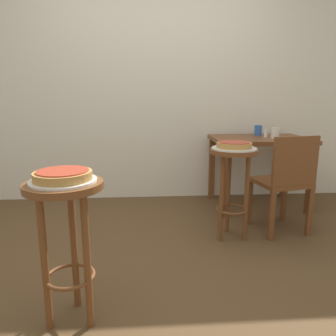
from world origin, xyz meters
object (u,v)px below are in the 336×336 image
(pizza_foreground, at_px, (63,175))
(serving_plate_middle, at_px, (234,148))
(stool_foreground, at_px, (66,221))
(wooden_chair, at_px, (285,180))
(cup_near_edge, at_px, (275,133))
(condiment_shaker, at_px, (266,133))
(dining_table, at_px, (259,149))
(serving_plate_foreground, at_px, (63,181))
(cup_far_edge, at_px, (258,130))
(pizza_middle, at_px, (234,145))
(stool_middle, at_px, (233,174))

(pizza_foreground, height_order, serving_plate_middle, pizza_foreground)
(stool_foreground, relative_size, wooden_chair, 0.88)
(cup_near_edge, distance_m, condiment_shaker, 0.11)
(serving_plate_middle, height_order, cup_near_edge, cup_near_edge)
(stool_foreground, relative_size, serving_plate_middle, 2.11)
(pizza_foreground, xyz_separation_m, dining_table, (1.58, 1.72, -0.16))
(stool_foreground, relative_size, serving_plate_foreground, 2.36)
(serving_plate_foreground, bearing_deg, wooden_chair, 32.87)
(cup_far_edge, height_order, wooden_chair, cup_far_edge)
(dining_table, distance_m, wooden_chair, 0.72)
(pizza_middle, xyz_separation_m, condiment_shaker, (0.56, 0.79, -0.00))
(serving_plate_foreground, bearing_deg, stool_middle, 40.65)
(cup_far_edge, bearing_deg, dining_table, -103.15)
(pizza_foreground, distance_m, condiment_shaker, 2.39)
(pizza_foreground, relative_size, pizza_middle, 1.00)
(pizza_foreground, relative_size, cup_far_edge, 2.47)
(serving_plate_foreground, distance_m, wooden_chair, 1.88)
(serving_plate_middle, distance_m, condiment_shaker, 0.97)
(stool_foreground, xyz_separation_m, dining_table, (1.58, 1.72, 0.07))
(pizza_middle, relative_size, condiment_shaker, 3.55)
(pizza_middle, height_order, condiment_shaker, condiment_shaker)
(cup_far_edge, bearing_deg, serving_plate_foreground, -130.55)
(stool_foreground, distance_m, pizza_foreground, 0.23)
(serving_plate_foreground, distance_m, pizza_middle, 1.44)
(serving_plate_foreground, height_order, cup_near_edge, cup_near_edge)
(cup_far_edge, bearing_deg, cup_near_edge, -71.19)
(stool_foreground, distance_m, stool_middle, 1.44)
(stool_foreground, distance_m, pizza_middle, 1.46)
(stool_foreground, height_order, stool_middle, same)
(pizza_foreground, bearing_deg, serving_plate_middle, 40.65)
(stool_foreground, distance_m, cup_near_edge, 2.38)
(stool_foreground, relative_size, pizza_middle, 2.71)
(serving_plate_foreground, relative_size, pizza_foreground, 1.15)
(serving_plate_foreground, bearing_deg, condiment_shaker, 46.40)
(serving_plate_foreground, relative_size, cup_near_edge, 3.03)
(serving_plate_foreground, distance_m, condiment_shaker, 2.39)
(stool_middle, xyz_separation_m, dining_table, (0.49, 0.78, 0.07))
(cup_far_edge, bearing_deg, pizza_middle, -118.97)
(condiment_shaker, bearing_deg, pizza_foreground, -133.60)
(condiment_shaker, bearing_deg, serving_plate_middle, -125.07)
(pizza_middle, bearing_deg, cup_near_edge, 48.60)
(pizza_foreground, relative_size, cup_near_edge, 2.63)
(pizza_middle, xyz_separation_m, cup_far_edge, (0.53, 0.96, 0.02))
(pizza_foreground, xyz_separation_m, cup_far_edge, (1.62, 1.90, 0.02))
(serving_plate_middle, bearing_deg, dining_table, 57.89)
(pizza_middle, bearing_deg, condiment_shaker, 54.93)
(pizza_foreground, bearing_deg, stool_foreground, 0.00)
(dining_table, bearing_deg, serving_plate_foreground, -132.64)
(serving_plate_middle, distance_m, cup_far_edge, 1.10)
(serving_plate_foreground, bearing_deg, dining_table, 47.36)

